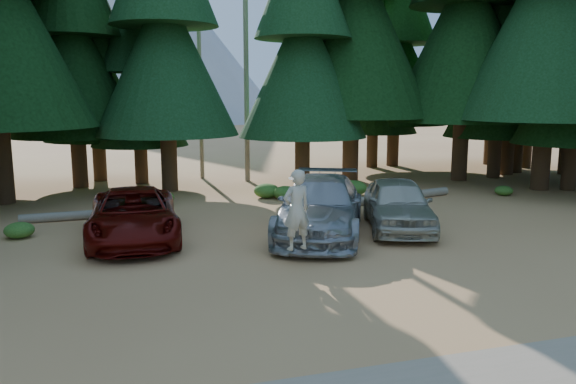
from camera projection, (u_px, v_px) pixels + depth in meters
name	position (u px, v px, depth m)	size (l,w,h in m)	color
ground	(344.00, 269.00, 13.59)	(160.00, 160.00, 0.00)	#BB814F
forest_belt_north	(230.00, 180.00, 27.76)	(36.00, 7.00, 22.00)	black
snag_front	(246.00, 55.00, 26.49)	(0.24, 0.24, 12.00)	slate
snag_back	(200.00, 78.00, 27.52)	(0.20, 0.20, 10.00)	slate
mountain_peak	(132.00, 43.00, 94.07)	(48.00, 50.00, 28.00)	#93979B
red_pickup	(134.00, 215.00, 16.15)	(2.46, 5.33, 1.48)	#570B07
silver_minivan_center	(320.00, 207.00, 16.76)	(2.42, 5.94, 1.72)	#9FA1A6
silver_minivan_right	(398.00, 204.00, 17.51)	(1.89, 4.70, 1.60)	beige
frisbee_player	(297.00, 210.00, 13.62)	(0.81, 0.61, 1.99)	beige
log_left	(87.00, 215.00, 19.00)	(0.30, 0.30, 4.24)	slate
log_mid	(290.00, 191.00, 23.98)	(0.24, 0.24, 2.93)	slate
log_right	(399.00, 197.00, 22.32)	(0.33, 0.33, 5.19)	slate
shrub_far_left	(160.00, 198.00, 21.36)	(1.05, 1.05, 0.58)	#285A1B
shrub_left	(117.00, 200.00, 20.97)	(0.97, 0.97, 0.53)	#285A1B
shrub_center_left	(267.00, 191.00, 22.95)	(1.06, 1.06, 0.58)	#285A1B
shrub_center_right	(286.00, 193.00, 22.57)	(1.00, 1.00, 0.55)	#285A1B
shrub_right	(339.00, 193.00, 22.52)	(0.93, 0.93, 0.51)	#285A1B
shrub_far_right	(353.00, 188.00, 23.45)	(1.16, 1.16, 0.64)	#285A1B
shrub_edge_west	(19.00, 230.00, 16.49)	(0.85, 0.85, 0.47)	#285A1B
shrub_edge_east	(504.00, 191.00, 23.50)	(0.75, 0.75, 0.41)	#285A1B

